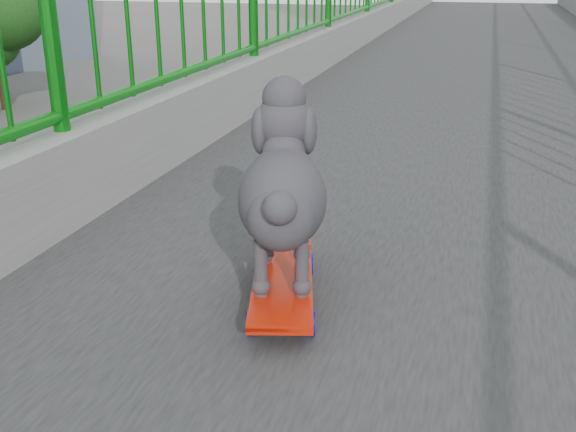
% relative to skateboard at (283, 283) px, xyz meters
% --- Properties ---
extents(footbridge, '(3.00, 24.00, 7.00)m').
position_rel_skateboard_xyz_m(footbridge, '(0.51, 2.42, -1.84)').
color(footbridge, '#2D2D2F').
rests_on(footbridge, ground).
extents(railing, '(3.00, 24.00, 1.42)m').
position_rel_skateboard_xyz_m(railing, '(0.51, 2.42, 0.16)').
color(railing, gray).
rests_on(railing, footbridge).
extents(skateboard, '(0.28, 0.54, 0.07)m').
position_rel_skateboard_xyz_m(skateboard, '(0.00, 0.00, 0.00)').
color(skateboard, red).
rests_on(skateboard, footbridge).
extents(poodle, '(0.30, 0.52, 0.44)m').
position_rel_skateboard_xyz_m(poodle, '(-0.01, 0.03, 0.25)').
color(poodle, '#343136').
rests_on(poodle, skateboard).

